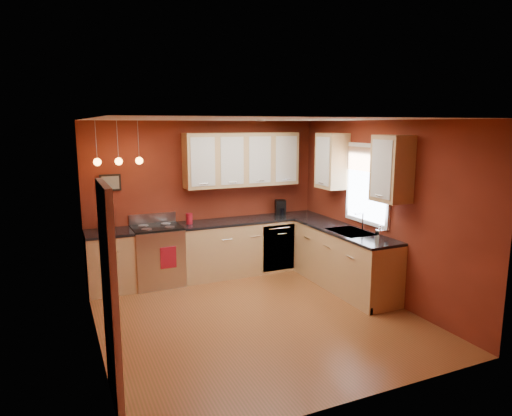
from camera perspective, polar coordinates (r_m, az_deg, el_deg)
name	(u,v)px	position (r m, az deg, el deg)	size (l,w,h in m)	color
floor	(256,317)	(6.29, 0.04, -13.41)	(4.20, 4.20, 0.00)	brown
ceiling	(256,119)	(5.75, 0.04, 11.01)	(4.00, 4.20, 0.02)	silver
wall_back	(206,198)	(7.81, -6.28, 1.23)	(4.00, 0.02, 2.60)	maroon
wall_front	(354,268)	(4.12, 12.17, -7.36)	(4.00, 0.02, 2.60)	maroon
wall_left	(93,237)	(5.40, -19.74, -3.48)	(0.02, 4.20, 2.60)	maroon
wall_right	(381,210)	(6.93, 15.31, -0.26)	(0.02, 4.20, 2.60)	maroon
base_cabinets_back_left	(110,263)	(7.38, -17.76, -6.53)	(0.70, 0.60, 0.90)	tan
base_cabinets_back_right	(252,246)	(7.97, -0.47, -4.77)	(2.54, 0.60, 0.90)	tan
base_cabinets_right	(344,260)	(7.30, 10.90, -6.41)	(0.60, 2.10, 0.90)	tan
counter_back_left	(108,233)	(7.27, -17.96, -2.98)	(0.70, 0.62, 0.04)	black
counter_back_right	(252,220)	(7.86, -0.47, -1.47)	(2.54, 0.62, 0.04)	black
counter_right	(345,231)	(7.18, 11.03, -2.82)	(0.62, 2.10, 0.04)	black
gas_range	(158,255)	(7.48, -12.19, -5.79)	(0.76, 0.64, 1.11)	#B9B9BE
dishwasher_front	(279,248)	(7.87, 2.86, -4.99)	(0.60, 0.02, 0.80)	#B9B9BE
sink	(351,233)	(7.06, 11.74, -3.10)	(0.50, 0.70, 0.33)	gray
window	(368,182)	(7.09, 13.77, 3.22)	(0.06, 1.02, 1.22)	white
door_left_wall	(110,297)	(4.34, -17.78, -10.54)	(0.12, 0.82, 2.05)	white
upper_cabinets_back	(242,160)	(7.78, -1.74, 6.07)	(2.00, 0.35, 0.90)	tan
upper_cabinets_right	(359,165)	(6.99, 12.76, 5.32)	(0.35, 1.95, 0.90)	tan
wall_picture	(110,183)	(7.42, -17.75, 3.04)	(0.32, 0.03, 0.26)	black
pendant_lights	(119,161)	(7.08, -16.80, 5.67)	(0.71, 0.11, 0.66)	gray
red_canister	(189,219)	(7.50, -8.34, -1.33)	(0.11, 0.11, 0.17)	maroon
red_vase	(111,226)	(7.34, -17.69, -2.10)	(0.09, 0.09, 0.14)	maroon
flowers	(110,215)	(7.31, -17.76, -0.86)	(0.12, 0.12, 0.22)	maroon
coffee_maker	(281,208)	(8.23, 3.10, 0.05)	(0.22, 0.21, 0.26)	black
soap_pump	(380,232)	(6.67, 15.21, -2.94)	(0.09, 0.09, 0.20)	white
dish_towel	(168,258)	(7.18, -10.90, -6.11)	(0.25, 0.02, 0.33)	maroon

